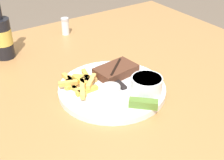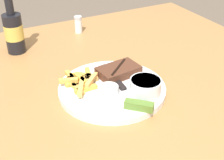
{
  "view_description": "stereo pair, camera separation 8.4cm",
  "coord_description": "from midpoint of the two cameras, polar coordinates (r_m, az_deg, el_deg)",
  "views": [
    {
      "loc": [
        -0.4,
        -0.59,
        1.25
      ],
      "look_at": [
        0.0,
        0.0,
        0.81
      ],
      "focal_mm": 50.0,
      "sensor_mm": 36.0,
      "label": 1
    },
    {
      "loc": [
        -0.33,
        -0.63,
        1.25
      ],
      "look_at": [
        0.0,
        0.0,
        0.81
      ],
      "focal_mm": 50.0,
      "sensor_mm": 36.0,
      "label": 2
    }
  ],
  "objects": [
    {
      "name": "pickle_spear",
      "position": [
        0.76,
        2.66,
        -4.43
      ],
      "size": [
        0.07,
        0.07,
        0.02
      ],
      "color": "#567A2D",
      "rests_on": "dinner_plate"
    },
    {
      "name": "fork_utensil",
      "position": [
        0.84,
        -7.96,
        -1.9
      ],
      "size": [
        0.13,
        0.05,
        0.0
      ],
      "rotation": [
        0.0,
        0.0,
        5.96
      ],
      "color": "#B7B7BC",
      "rests_on": "dinner_plate"
    },
    {
      "name": "dining_table",
      "position": [
        0.91,
        -2.66,
        -6.55
      ],
      "size": [
        1.24,
        1.13,
        0.78
      ],
      "color": "#A87542",
      "rests_on": "ground_plane"
    },
    {
      "name": "knife_utensil",
      "position": [
        0.88,
        -2.66,
        0.3
      ],
      "size": [
        0.03,
        0.17,
        0.01
      ],
      "rotation": [
        0.0,
        0.0,
        1.51
      ],
      "color": "#B7B7BC",
      "rests_on": "dinner_plate"
    },
    {
      "name": "coleslaw_cup",
      "position": [
        0.81,
        3.43,
        -0.89
      ],
      "size": [
        0.08,
        0.08,
        0.05
      ],
      "color": "white",
      "rests_on": "dinner_plate"
    },
    {
      "name": "salt_shaker",
      "position": [
        1.21,
        -10.54,
        9.61
      ],
      "size": [
        0.03,
        0.03,
        0.07
      ],
      "color": "white",
      "rests_on": "dining_table"
    },
    {
      "name": "beer_bottle",
      "position": [
        1.08,
        -21.63,
        7.47
      ],
      "size": [
        0.06,
        0.06,
        0.21
      ],
      "color": "black",
      "rests_on": "dining_table"
    },
    {
      "name": "dipping_sauce_cup",
      "position": [
        0.8,
        -3.22,
        -1.98
      ],
      "size": [
        0.05,
        0.05,
        0.03
      ],
      "color": "silver",
      "rests_on": "dinner_plate"
    },
    {
      "name": "fries_pile",
      "position": [
        0.85,
        -8.73,
        -0.58
      ],
      "size": [
        0.11,
        0.15,
        0.02
      ],
      "color": "#E6AE5A",
      "rests_on": "dinner_plate"
    },
    {
      "name": "steak_portion",
      "position": [
        0.89,
        -1.95,
        1.65
      ],
      "size": [
        0.13,
        0.09,
        0.03
      ],
      "color": "#512D1E",
      "rests_on": "dinner_plate"
    },
    {
      "name": "dinner_plate",
      "position": [
        0.85,
        -2.81,
        -1.75
      ],
      "size": [
        0.29,
        0.29,
        0.02
      ],
      "color": "white",
      "rests_on": "dining_table"
    }
  ]
}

